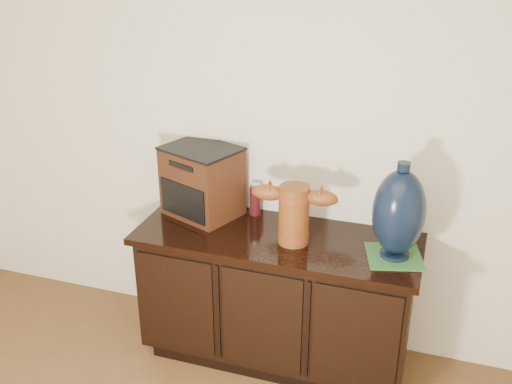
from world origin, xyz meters
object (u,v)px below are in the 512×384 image
(sideboard, at_px, (276,297))
(tv_radio, at_px, (202,181))
(lamp_base, at_px, (399,213))
(terracotta_vessel, at_px, (294,211))
(spray_can, at_px, (255,199))

(sideboard, xyz_separation_m, tv_radio, (-0.46, 0.13, 0.56))
(lamp_base, bearing_deg, terracotta_vessel, -179.17)
(sideboard, height_order, spray_can, spray_can)
(terracotta_vessel, bearing_deg, tv_radio, 159.68)
(terracotta_vessel, xyz_separation_m, lamp_base, (0.50, 0.01, 0.06))
(terracotta_vessel, relative_size, lamp_base, 0.90)
(spray_can, bearing_deg, sideboard, -47.96)
(terracotta_vessel, distance_m, spray_can, 0.38)
(terracotta_vessel, bearing_deg, spray_can, 135.36)
(sideboard, bearing_deg, spray_can, 132.04)
(sideboard, distance_m, terracotta_vessel, 0.55)
(tv_radio, distance_m, lamp_base, 1.07)
(sideboard, relative_size, tv_radio, 3.13)
(tv_radio, xyz_separation_m, lamp_base, (1.05, -0.16, 0.04))
(terracotta_vessel, bearing_deg, sideboard, 155.56)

